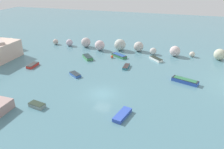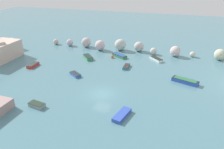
% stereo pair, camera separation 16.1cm
% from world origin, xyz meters
% --- Properties ---
extents(cove_water, '(160.00, 160.00, 0.00)m').
position_xyz_m(cove_water, '(0.00, 0.00, 0.00)').
color(cove_water, slate).
rests_on(cove_water, ground).
extents(rock_breakwater, '(45.82, 4.38, 2.77)m').
position_xyz_m(rock_breakwater, '(1.88, 21.42, 1.17)').
color(rock_breakwater, '#BEADA4').
rests_on(rock_breakwater, ground).
extents(channel_buoy, '(0.60, 0.60, 0.60)m').
position_xyz_m(channel_buoy, '(-3.26, 15.86, 0.30)').
color(channel_buoy, '#E04C28').
rests_on(channel_buoy, cove_water).
extents(moored_boat_1, '(1.05, 2.73, 0.43)m').
position_xyz_m(moored_boat_1, '(1.11, 11.40, 0.22)').
color(moored_boat_1, teal).
rests_on(moored_boat_1, cove_water).
extents(moored_boat_2, '(2.55, 1.55, 0.56)m').
position_xyz_m(moored_boat_2, '(-7.57, -6.15, 0.28)').
color(moored_boat_2, gray).
rests_on(moored_boat_2, cove_water).
extents(moored_boat_3, '(3.21, 3.35, 0.64)m').
position_xyz_m(moored_boat_3, '(-8.32, 13.87, 0.32)').
color(moored_boat_3, '#408D54').
rests_on(moored_boat_3, cove_water).
extents(moored_boat_4, '(3.94, 3.14, 0.57)m').
position_xyz_m(moored_boat_4, '(-1.93, 17.04, 0.30)').
color(moored_boat_4, '#388152').
rests_on(moored_boat_4, cove_water).
extents(moored_boat_5, '(4.65, 2.66, 0.69)m').
position_xyz_m(moored_boat_5, '(12.42, 7.93, 0.36)').
color(moored_boat_5, blue).
rests_on(moored_boat_5, cove_water).
extents(moored_boat_6, '(1.28, 2.84, 0.57)m').
position_xyz_m(moored_boat_6, '(-17.19, 6.32, 0.28)').
color(moored_boat_6, red).
rests_on(moored_boat_6, cove_water).
extents(moored_boat_7, '(3.20, 3.24, 0.54)m').
position_xyz_m(moored_boat_7, '(6.30, 17.45, 0.27)').
color(moored_boat_7, white).
rests_on(moored_boat_7, cove_water).
extents(moored_boat_8, '(1.94, 3.59, 0.50)m').
position_xyz_m(moored_boat_8, '(4.57, -4.82, 0.25)').
color(moored_boat_8, blue).
rests_on(moored_boat_8, cove_water).
extents(moored_boat_9, '(2.71, 2.37, 0.49)m').
position_xyz_m(moored_boat_9, '(-7.01, 4.91, 0.24)').
color(moored_boat_9, '#345FB6').
rests_on(moored_boat_9, cove_water).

